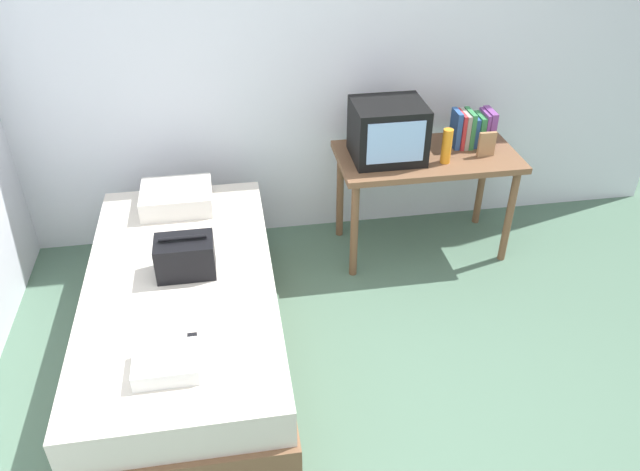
# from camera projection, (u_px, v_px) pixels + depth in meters

# --- Properties ---
(ground_plane) EXTENTS (8.00, 8.00, 0.00)m
(ground_plane) POSITION_uv_depth(u_px,v_px,m) (375.00, 438.00, 3.03)
(ground_plane) COLOR #4C6B56
(wall_back) EXTENTS (5.20, 0.10, 2.60)m
(wall_back) POSITION_uv_depth(u_px,v_px,m) (311.00, 48.00, 3.95)
(wall_back) COLOR silver
(wall_back) RESTS_ON ground
(bed) EXTENTS (1.00, 2.00, 0.53)m
(bed) POSITION_uv_depth(u_px,v_px,m) (185.00, 318.00, 3.36)
(bed) COLOR brown
(bed) RESTS_ON ground
(desk) EXTENTS (1.16, 0.60, 0.72)m
(desk) POSITION_uv_depth(u_px,v_px,m) (426.00, 167.00, 4.04)
(desk) COLOR brown
(desk) RESTS_ON ground
(tv) EXTENTS (0.44, 0.39, 0.36)m
(tv) POSITION_uv_depth(u_px,v_px,m) (388.00, 131.00, 3.86)
(tv) COLOR black
(tv) RESTS_ON desk
(water_bottle) EXTENTS (0.06, 0.06, 0.22)m
(water_bottle) POSITION_uv_depth(u_px,v_px,m) (447.00, 146.00, 3.84)
(water_bottle) COLOR orange
(water_bottle) RESTS_ON desk
(book_row) EXTENTS (0.26, 0.17, 0.25)m
(book_row) POSITION_uv_depth(u_px,v_px,m) (472.00, 129.00, 4.04)
(book_row) COLOR #2D5699
(book_row) RESTS_ON desk
(picture_frame) EXTENTS (0.11, 0.02, 0.16)m
(picture_frame) POSITION_uv_depth(u_px,v_px,m) (487.00, 144.00, 3.93)
(picture_frame) COLOR #9E754C
(picture_frame) RESTS_ON desk
(pillow) EXTENTS (0.42, 0.35, 0.13)m
(pillow) POSITION_uv_depth(u_px,v_px,m) (177.00, 198.00, 3.77)
(pillow) COLOR silver
(pillow) RESTS_ON bed
(handbag) EXTENTS (0.30, 0.20, 0.22)m
(handbag) POSITION_uv_depth(u_px,v_px,m) (185.00, 256.00, 3.20)
(handbag) COLOR black
(handbag) RESTS_ON bed
(magazine) EXTENTS (0.21, 0.29, 0.01)m
(magazine) POSITION_uv_depth(u_px,v_px,m) (161.00, 336.00, 2.85)
(magazine) COLOR white
(magazine) RESTS_ON bed
(remote_dark) EXTENTS (0.04, 0.16, 0.02)m
(remote_dark) POSITION_uv_depth(u_px,v_px,m) (192.00, 346.00, 2.78)
(remote_dark) COLOR black
(remote_dark) RESTS_ON bed
(folded_towel) EXTENTS (0.28, 0.22, 0.08)m
(folded_towel) POSITION_uv_depth(u_px,v_px,m) (167.00, 364.00, 2.66)
(folded_towel) COLOR white
(folded_towel) RESTS_ON bed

